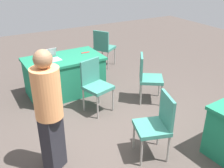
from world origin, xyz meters
name	(u,v)px	position (x,y,z in m)	size (l,w,h in m)	color
ground_plane	(122,138)	(0.00, 0.00, 0.00)	(14.40, 14.40, 0.00)	#4C423D
table_foreground	(65,75)	(0.24, -1.91, 0.39)	(1.56, 0.92, 0.78)	#1E7A56
chair_near_front	(157,123)	(-0.21, 0.55, 0.54)	(0.55, 0.55, 0.95)	#9E9993
chair_tucked_left	(104,46)	(-1.15, -2.82, 0.56)	(0.61, 0.61, 0.97)	#9E9993
chair_tucked_right	(95,83)	(-0.02, -0.99, 0.55)	(0.54, 0.54, 0.96)	#9E9993
chair_by_pillar	(148,76)	(-1.05, -0.80, 0.54)	(0.61, 0.61, 0.95)	#9E9993
person_attendee_standing	(49,108)	(1.12, 0.10, 0.93)	(0.47, 0.47, 1.67)	#26262D
laptop_silver	(51,58)	(0.47, -1.91, 0.82)	(0.35, 0.33, 0.21)	silver
yarn_ball	(39,57)	(0.67, -2.05, 0.83)	(0.10, 0.10, 0.10)	#B2382D
scissors_red	(85,53)	(-0.28, -1.97, 0.78)	(0.18, 0.04, 0.01)	red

